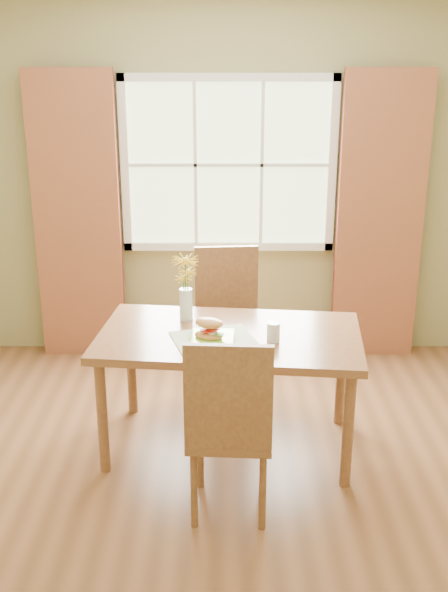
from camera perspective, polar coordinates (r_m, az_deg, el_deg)
room at (r=3.50m, az=0.55°, el=3.73°), size 4.24×3.84×2.74m
window at (r=5.30m, az=0.38°, el=10.76°), size 1.62×0.06×1.32m
curtain_left at (r=5.40m, az=-11.99°, el=6.18°), size 0.65×0.08×2.20m
curtain_right at (r=5.41m, az=12.71°, el=6.17°), size 0.65×0.08×2.20m
dining_table at (r=4.08m, az=0.45°, el=-4.11°), size 1.61×1.01×0.74m
chair_near at (r=3.49m, az=0.44°, el=-10.37°), size 0.45×0.45×1.02m
chair_far at (r=4.77m, az=0.29°, el=-1.72°), size 0.47×0.47×1.05m
placemat at (r=3.97m, az=-0.91°, el=-3.51°), size 0.53×0.45×0.01m
plate at (r=3.95m, az=-0.98°, el=-3.54°), size 0.26×0.26×0.01m
croissant_sandwich at (r=3.91m, az=-1.23°, el=-2.72°), size 0.20×0.17×0.13m
water_glass at (r=3.94m, az=4.08°, el=-3.00°), size 0.07×0.07×0.11m
flower_vase at (r=4.18m, az=-3.18°, el=1.19°), size 0.17×0.17×0.41m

